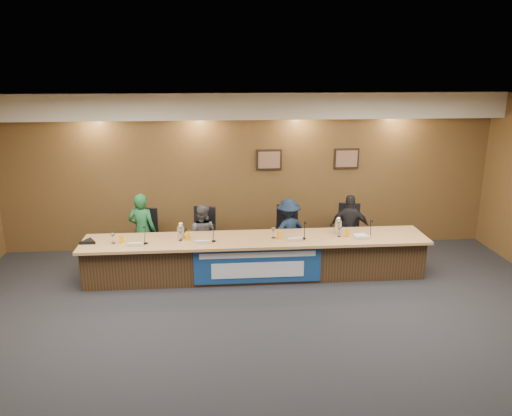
# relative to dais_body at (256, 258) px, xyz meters

# --- Properties ---
(floor) EXTENTS (10.00, 10.00, 0.00)m
(floor) POSITION_rel_dais_body_xyz_m (0.00, -2.40, -0.35)
(floor) COLOR black
(floor) RESTS_ON ground
(ceiling) EXTENTS (10.00, 8.00, 0.04)m
(ceiling) POSITION_rel_dais_body_xyz_m (0.00, -2.40, 2.85)
(ceiling) COLOR silver
(ceiling) RESTS_ON wall_back
(wall_back) EXTENTS (10.00, 0.04, 3.20)m
(wall_back) POSITION_rel_dais_body_xyz_m (0.00, 1.60, 1.25)
(wall_back) COLOR brown
(wall_back) RESTS_ON floor
(soffit) EXTENTS (10.00, 0.50, 0.50)m
(soffit) POSITION_rel_dais_body_xyz_m (0.00, 1.35, 2.60)
(soffit) COLOR beige
(soffit) RESTS_ON wall_back
(dais_body) EXTENTS (6.00, 0.80, 0.70)m
(dais_body) POSITION_rel_dais_body_xyz_m (0.00, 0.00, 0.00)
(dais_body) COLOR #3E2916
(dais_body) RESTS_ON floor
(dais_top) EXTENTS (6.10, 0.95, 0.05)m
(dais_top) POSITION_rel_dais_body_xyz_m (0.00, -0.05, 0.38)
(dais_top) COLOR tan
(dais_top) RESTS_ON dais_body
(banner) EXTENTS (2.20, 0.02, 0.65)m
(banner) POSITION_rel_dais_body_xyz_m (0.00, -0.41, 0.03)
(banner) COLOR navy
(banner) RESTS_ON dais_body
(banner_text_upper) EXTENTS (2.00, 0.01, 0.10)m
(banner_text_upper) POSITION_rel_dais_body_xyz_m (0.00, -0.43, 0.23)
(banner_text_upper) COLOR silver
(banner_text_upper) RESTS_ON banner
(banner_text_lower) EXTENTS (1.60, 0.01, 0.28)m
(banner_text_lower) POSITION_rel_dais_body_xyz_m (0.00, -0.43, -0.05)
(banner_text_lower) COLOR silver
(banner_text_lower) RESTS_ON banner
(wall_photo_left) EXTENTS (0.52, 0.04, 0.42)m
(wall_photo_left) POSITION_rel_dais_body_xyz_m (0.40, 1.57, 1.50)
(wall_photo_left) COLOR black
(wall_photo_left) RESTS_ON wall_back
(wall_photo_right) EXTENTS (0.52, 0.04, 0.42)m
(wall_photo_right) POSITION_rel_dais_body_xyz_m (2.00, 1.57, 1.50)
(wall_photo_right) COLOR black
(wall_photo_right) RESTS_ON wall_back
(panelist_a) EXTENTS (0.60, 0.47, 1.44)m
(panelist_a) POSITION_rel_dais_body_xyz_m (-2.08, 0.62, 0.37)
(panelist_a) COLOR #17542A
(panelist_a) RESTS_ON floor
(panelist_b) EXTENTS (0.69, 0.61, 1.20)m
(panelist_b) POSITION_rel_dais_body_xyz_m (-0.97, 0.62, 0.25)
(panelist_b) COLOR #47484C
(panelist_b) RESTS_ON floor
(panelist_c) EXTENTS (0.93, 0.73, 1.27)m
(panelist_c) POSITION_rel_dais_body_xyz_m (0.68, 0.62, 0.28)
(panelist_c) COLOR #101D31
(panelist_c) RESTS_ON floor
(panelist_d) EXTENTS (0.83, 0.50, 1.33)m
(panelist_d) POSITION_rel_dais_body_xyz_m (1.87, 0.62, 0.31)
(panelist_d) COLOR black
(panelist_d) RESTS_ON floor
(office_chair_a) EXTENTS (0.58, 0.58, 0.08)m
(office_chair_a) POSITION_rel_dais_body_xyz_m (-2.08, 0.72, 0.13)
(office_chair_a) COLOR black
(office_chair_a) RESTS_ON floor
(office_chair_b) EXTENTS (0.58, 0.58, 0.08)m
(office_chair_b) POSITION_rel_dais_body_xyz_m (-0.97, 0.72, 0.13)
(office_chair_b) COLOR black
(office_chair_b) RESTS_ON floor
(office_chair_c) EXTENTS (0.53, 0.53, 0.08)m
(office_chair_c) POSITION_rel_dais_body_xyz_m (0.68, 0.72, 0.13)
(office_chair_c) COLOR black
(office_chair_c) RESTS_ON floor
(office_chair_d) EXTENTS (0.59, 0.59, 0.08)m
(office_chair_d) POSITION_rel_dais_body_xyz_m (1.87, 0.72, 0.13)
(office_chair_d) COLOR black
(office_chair_d) RESTS_ON floor
(nameplate_a) EXTENTS (0.24, 0.08, 0.10)m
(nameplate_a) POSITION_rel_dais_body_xyz_m (-2.08, -0.32, 0.45)
(nameplate_a) COLOR white
(nameplate_a) RESTS_ON dais_top
(microphone_a) EXTENTS (0.07, 0.07, 0.02)m
(microphone_a) POSITION_rel_dais_body_xyz_m (-1.91, -0.18, 0.41)
(microphone_a) COLOR black
(microphone_a) RESTS_ON dais_top
(juice_glass_a) EXTENTS (0.06, 0.06, 0.15)m
(juice_glass_a) POSITION_rel_dais_body_xyz_m (-2.32, -0.13, 0.47)
(juice_glass_a) COLOR #FFA500
(juice_glass_a) RESTS_ON dais_top
(water_glass_a) EXTENTS (0.08, 0.08, 0.18)m
(water_glass_a) POSITION_rel_dais_body_xyz_m (-2.47, -0.12, 0.49)
(water_glass_a) COLOR silver
(water_glass_a) RESTS_ON dais_top
(nameplate_b) EXTENTS (0.24, 0.08, 0.10)m
(nameplate_b) POSITION_rel_dais_body_xyz_m (-0.94, -0.30, 0.45)
(nameplate_b) COLOR white
(nameplate_b) RESTS_ON dais_top
(microphone_b) EXTENTS (0.07, 0.07, 0.02)m
(microphone_b) POSITION_rel_dais_body_xyz_m (-0.75, -0.16, 0.41)
(microphone_b) COLOR black
(microphone_b) RESTS_ON dais_top
(juice_glass_b) EXTENTS (0.06, 0.06, 0.15)m
(juice_glass_b) POSITION_rel_dais_body_xyz_m (-1.20, -0.06, 0.47)
(juice_glass_b) COLOR #FFA500
(juice_glass_b) RESTS_ON dais_top
(water_glass_b) EXTENTS (0.08, 0.08, 0.18)m
(water_glass_b) POSITION_rel_dais_body_xyz_m (-1.33, -0.07, 0.49)
(water_glass_b) COLOR silver
(water_glass_b) RESTS_ON dais_top
(nameplate_c) EXTENTS (0.24, 0.08, 0.10)m
(nameplate_c) POSITION_rel_dais_body_xyz_m (0.67, -0.30, 0.45)
(nameplate_c) COLOR white
(nameplate_c) RESTS_ON dais_top
(microphone_c) EXTENTS (0.07, 0.07, 0.02)m
(microphone_c) POSITION_rel_dais_body_xyz_m (0.84, -0.16, 0.41)
(microphone_c) COLOR black
(microphone_c) RESTS_ON dais_top
(juice_glass_c) EXTENTS (0.06, 0.06, 0.15)m
(juice_glass_c) POSITION_rel_dais_body_xyz_m (0.40, -0.13, 0.47)
(juice_glass_c) COLOR #FFA500
(juice_glass_c) RESTS_ON dais_top
(water_glass_c) EXTENTS (0.08, 0.08, 0.18)m
(water_glass_c) POSITION_rel_dais_body_xyz_m (0.31, -0.06, 0.49)
(water_glass_c) COLOR silver
(water_glass_c) RESTS_ON dais_top
(nameplate_d) EXTENTS (0.24, 0.08, 0.10)m
(nameplate_d) POSITION_rel_dais_body_xyz_m (1.89, -0.29, 0.45)
(nameplate_d) COLOR white
(nameplate_d) RESTS_ON dais_top
(microphone_d) EXTENTS (0.07, 0.07, 0.02)m
(microphone_d) POSITION_rel_dais_body_xyz_m (2.02, -0.17, 0.41)
(microphone_d) COLOR black
(microphone_d) RESTS_ON dais_top
(juice_glass_d) EXTENTS (0.06, 0.06, 0.15)m
(juice_glass_d) POSITION_rel_dais_body_xyz_m (1.63, -0.11, 0.47)
(juice_glass_d) COLOR #FFA500
(juice_glass_d) RESTS_ON dais_top
(water_glass_d) EXTENTS (0.08, 0.08, 0.18)m
(water_glass_d) POSITION_rel_dais_body_xyz_m (1.49, -0.09, 0.49)
(water_glass_d) COLOR silver
(water_glass_d) RESTS_ON dais_top
(carafe_left) EXTENTS (0.13, 0.13, 0.24)m
(carafe_left) POSITION_rel_dais_body_xyz_m (-1.32, 0.04, 0.52)
(carafe_left) COLOR silver
(carafe_left) RESTS_ON dais_top
(carafe_right) EXTENTS (0.13, 0.13, 0.26)m
(carafe_right) POSITION_rel_dais_body_xyz_m (1.50, 0.06, 0.53)
(carafe_right) COLOR silver
(carafe_right) RESTS_ON dais_top
(speakerphone) EXTENTS (0.32, 0.32, 0.05)m
(speakerphone) POSITION_rel_dais_body_xyz_m (-2.90, -0.06, 0.43)
(speakerphone) COLOR black
(speakerphone) RESTS_ON dais_top
(paper_stack) EXTENTS (0.26, 0.33, 0.01)m
(paper_stack) POSITION_rel_dais_body_xyz_m (1.89, -0.10, 0.40)
(paper_stack) COLOR white
(paper_stack) RESTS_ON dais_top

